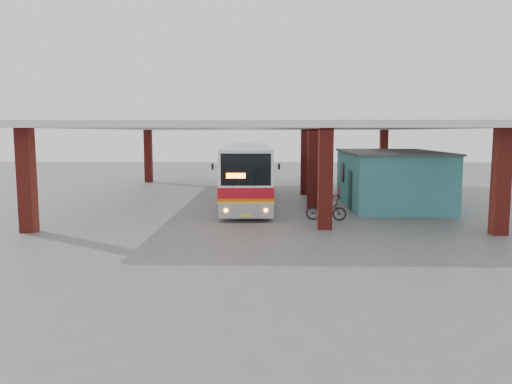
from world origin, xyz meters
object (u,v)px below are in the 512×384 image
object	(u,v)px
pedestrian	(326,210)
red_chair	(338,193)
motorcycle	(326,210)
coach_bus	(246,173)

from	to	relation	value
pedestrian	red_chair	distance (m)	10.03
motorcycle	pedestrian	size ratio (longest dim) A/B	1.13
motorcycle	coach_bus	bearing A→B (deg)	46.69
coach_bus	red_chair	bearing A→B (deg)	20.97
coach_bus	motorcycle	bearing A→B (deg)	-54.87
motorcycle	red_chair	size ratio (longest dim) A/B	2.47
motorcycle	red_chair	world-z (taller)	motorcycle
coach_bus	pedestrian	world-z (taller)	coach_bus
pedestrian	red_chair	xyz separation A→B (m)	(1.86, 9.85, -0.49)
red_chair	motorcycle	bearing A→B (deg)	-102.08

